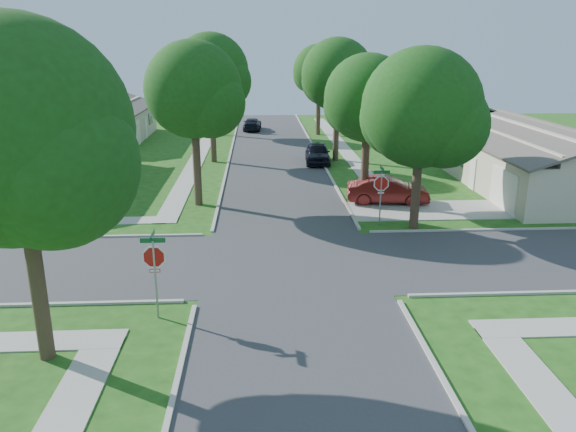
{
  "coord_description": "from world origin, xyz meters",
  "views": [
    {
      "loc": [
        -1.31,
        -21.71,
        8.71
      ],
      "look_at": [
        -0.06,
        1.33,
        1.6
      ],
      "focal_mm": 35.0,
      "sensor_mm": 36.0,
      "label": 1
    }
  ],
  "objects_px": {
    "tree_e_mid": "(338,78)",
    "stop_sign_sw": "(154,261)",
    "tree_w_mid": "(211,75)",
    "tree_ne_corner": "(422,114)",
    "tree_w_near": "(195,94)",
    "car_curb_east": "(318,153)",
    "house_nw_near": "(32,159)",
    "tree_w_far": "(222,78)",
    "tree_e_near": "(369,102)",
    "house_ne_far": "(446,125)",
    "house_ne_near": "(542,167)",
    "stop_sign_ne": "(381,186)",
    "tree_e_far": "(319,73)",
    "car_curb_west": "(252,124)",
    "car_driveway": "(388,190)",
    "house_nw_far": "(101,124)",
    "tree_sw_corner": "(20,143)"
  },
  "relations": [
    {
      "from": "tree_e_mid",
      "to": "stop_sign_sw",
      "type": "bearing_deg",
      "value": -110.2
    },
    {
      "from": "tree_w_mid",
      "to": "tree_ne_corner",
      "type": "relative_size",
      "value": 1.1
    },
    {
      "from": "tree_w_near",
      "to": "car_curb_east",
      "type": "distance_m",
      "value": 14.61
    },
    {
      "from": "house_nw_near",
      "to": "car_curb_east",
      "type": "relative_size",
      "value": 3.0
    },
    {
      "from": "tree_e_mid",
      "to": "tree_w_near",
      "type": "relative_size",
      "value": 1.03
    },
    {
      "from": "tree_w_far",
      "to": "tree_e_near",
      "type": "bearing_deg",
      "value": -69.39
    },
    {
      "from": "tree_w_far",
      "to": "house_ne_far",
      "type": "distance_m",
      "value": 21.61
    },
    {
      "from": "tree_e_mid",
      "to": "house_ne_near",
      "type": "bearing_deg",
      "value": -41.7
    },
    {
      "from": "tree_w_near",
      "to": "house_ne_near",
      "type": "xyz_separation_m",
      "value": [
        20.64,
        1.99,
        -4.6
      ]
    },
    {
      "from": "tree_w_near",
      "to": "house_nw_near",
      "type": "height_order",
      "value": "tree_w_near"
    },
    {
      "from": "car_curb_east",
      "to": "tree_w_mid",
      "type": "bearing_deg",
      "value": 176.95
    },
    {
      "from": "tree_e_near",
      "to": "tree_ne_corner",
      "type": "bearing_deg",
      "value": -71.47
    },
    {
      "from": "stop_sign_ne",
      "to": "house_ne_near",
      "type": "xyz_separation_m",
      "value": [
        11.29,
        6.3,
        -0.51
      ]
    },
    {
      "from": "tree_e_far",
      "to": "car_curb_west",
      "type": "height_order",
      "value": "tree_e_far"
    },
    {
      "from": "house_nw_near",
      "to": "tree_w_far",
      "type": "bearing_deg",
      "value": 59.18
    },
    {
      "from": "stop_sign_ne",
      "to": "tree_w_mid",
      "type": "xyz_separation_m",
      "value": [
        -9.34,
        16.31,
        4.46
      ]
    },
    {
      "from": "stop_sign_ne",
      "to": "tree_e_near",
      "type": "height_order",
      "value": "tree_e_near"
    },
    {
      "from": "tree_w_far",
      "to": "house_ne_near",
      "type": "relative_size",
      "value": 0.59
    },
    {
      "from": "tree_e_mid",
      "to": "house_nw_near",
      "type": "bearing_deg",
      "value": -163.85
    },
    {
      "from": "tree_e_mid",
      "to": "tree_e_far",
      "type": "relative_size",
      "value": 1.06
    },
    {
      "from": "tree_e_mid",
      "to": "tree_w_far",
      "type": "relative_size",
      "value": 1.15
    },
    {
      "from": "tree_ne_corner",
      "to": "tree_w_near",
      "type": "bearing_deg",
      "value": 156.44
    },
    {
      "from": "tree_ne_corner",
      "to": "house_nw_near",
      "type": "bearing_deg",
      "value": 154.23
    },
    {
      "from": "stop_sign_ne",
      "to": "tree_e_mid",
      "type": "height_order",
      "value": "tree_e_mid"
    },
    {
      "from": "stop_sign_sw",
      "to": "tree_e_near",
      "type": "height_order",
      "value": "tree_e_near"
    },
    {
      "from": "stop_sign_sw",
      "to": "car_driveway",
      "type": "relative_size",
      "value": 0.65
    },
    {
      "from": "house_ne_near",
      "to": "tree_w_near",
      "type": "bearing_deg",
      "value": -174.49
    },
    {
      "from": "tree_ne_corner",
      "to": "car_driveway",
      "type": "bearing_deg",
      "value": 94.58
    },
    {
      "from": "car_curb_east",
      "to": "car_curb_west",
      "type": "height_order",
      "value": "car_curb_east"
    },
    {
      "from": "house_ne_near",
      "to": "car_curb_west",
      "type": "relative_size",
      "value": 3.1
    },
    {
      "from": "stop_sign_ne",
      "to": "house_nw_near",
      "type": "xyz_separation_m",
      "value": [
        -20.69,
        10.3,
        -0.51
      ]
    },
    {
      "from": "stop_sign_sw",
      "to": "stop_sign_ne",
      "type": "bearing_deg",
      "value": 45.0
    },
    {
      "from": "stop_sign_ne",
      "to": "tree_e_near",
      "type": "bearing_deg",
      "value": 89.32
    },
    {
      "from": "stop_sign_sw",
      "to": "tree_w_far",
      "type": "height_order",
      "value": "tree_w_far"
    },
    {
      "from": "tree_w_mid",
      "to": "car_driveway",
      "type": "bearing_deg",
      "value": -49.15
    },
    {
      "from": "house_nw_near",
      "to": "tree_ne_corner",
      "type": "bearing_deg",
      "value": -25.77
    },
    {
      "from": "tree_e_far",
      "to": "tree_w_far",
      "type": "xyz_separation_m",
      "value": [
        -9.4,
        -0.0,
        -0.47
      ]
    },
    {
      "from": "tree_w_near",
      "to": "tree_w_far",
      "type": "relative_size",
      "value": 1.12
    },
    {
      "from": "house_nw_far",
      "to": "tree_e_mid",
      "type": "bearing_deg",
      "value": -27.91
    },
    {
      "from": "tree_e_far",
      "to": "house_ne_near",
      "type": "xyz_separation_m",
      "value": [
        11.24,
        -23.01,
        -4.46
      ]
    },
    {
      "from": "car_driveway",
      "to": "car_curb_east",
      "type": "relative_size",
      "value": 1.01
    },
    {
      "from": "house_ne_near",
      "to": "house_ne_far",
      "type": "distance_m",
      "value": 18.0
    },
    {
      "from": "tree_w_near",
      "to": "house_nw_far",
      "type": "bearing_deg",
      "value": 116.27
    },
    {
      "from": "tree_w_near",
      "to": "car_curb_west",
      "type": "bearing_deg",
      "value": 84.38
    },
    {
      "from": "house_ne_near",
      "to": "house_ne_far",
      "type": "xyz_separation_m",
      "value": [
        0.0,
        18.0,
        0.0
      ]
    },
    {
      "from": "tree_e_near",
      "to": "tree_e_far",
      "type": "height_order",
      "value": "tree_e_far"
    },
    {
      "from": "tree_sw_corner",
      "to": "car_curb_west",
      "type": "xyz_separation_m",
      "value": [
        5.57,
        44.25,
        -5.63
      ]
    },
    {
      "from": "car_driveway",
      "to": "car_curb_west",
      "type": "bearing_deg",
      "value": 22.02
    },
    {
      "from": "tree_w_mid",
      "to": "house_nw_far",
      "type": "distance_m",
      "value": 16.56
    },
    {
      "from": "tree_w_far",
      "to": "tree_sw_corner",
      "type": "bearing_deg",
      "value": -93.89
    }
  ]
}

